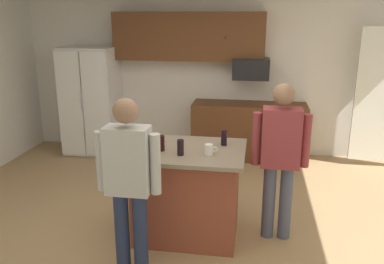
# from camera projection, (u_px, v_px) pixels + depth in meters

# --- Properties ---
(floor) EXTENTS (7.04, 7.04, 0.00)m
(floor) POSITION_uv_depth(u_px,v_px,m) (185.00, 230.00, 4.44)
(floor) COLOR tan
(floor) RESTS_ON ground
(back_wall) EXTENTS (6.40, 0.10, 2.60)m
(back_wall) POSITION_uv_depth(u_px,v_px,m) (214.00, 75.00, 6.72)
(back_wall) COLOR white
(back_wall) RESTS_ON ground
(cabinet_run_upper) EXTENTS (2.40, 0.38, 0.75)m
(cabinet_run_upper) POSITION_uv_depth(u_px,v_px,m) (189.00, 36.00, 6.42)
(cabinet_run_upper) COLOR brown
(cabinet_run_lower) EXTENTS (1.80, 0.63, 0.90)m
(cabinet_run_lower) POSITION_uv_depth(u_px,v_px,m) (248.00, 131.00, 6.57)
(cabinet_run_lower) COLOR brown
(cabinet_run_lower) RESTS_ON ground
(refrigerator) EXTENTS (0.86, 0.76, 1.76)m
(refrigerator) POSITION_uv_depth(u_px,v_px,m) (92.00, 101.00, 6.75)
(refrigerator) COLOR white
(refrigerator) RESTS_ON ground
(microwave_over_range) EXTENTS (0.56, 0.40, 0.32)m
(microwave_over_range) POSITION_uv_depth(u_px,v_px,m) (251.00, 69.00, 6.31)
(microwave_over_range) COLOR black
(kitchen_island) EXTENTS (1.17, 0.92, 0.96)m
(kitchen_island) POSITION_uv_depth(u_px,v_px,m) (187.00, 192.00, 4.25)
(kitchen_island) COLOR brown
(kitchen_island) RESTS_ON ground
(person_host_foreground) EXTENTS (0.57, 0.22, 1.64)m
(person_host_foreground) POSITION_uv_depth(u_px,v_px,m) (280.00, 152.00, 4.06)
(person_host_foreground) COLOR #4C5166
(person_host_foreground) RESTS_ON ground
(person_guest_by_door) EXTENTS (0.57, 0.22, 1.62)m
(person_guest_by_door) POSITION_uv_depth(u_px,v_px,m) (129.00, 177.00, 3.49)
(person_guest_by_door) COLOR #232D4C
(person_guest_by_door) RESTS_ON ground
(tumbler_amber) EXTENTS (0.07, 0.07, 0.15)m
(tumbler_amber) POSITION_uv_depth(u_px,v_px,m) (180.00, 147.00, 3.93)
(tumbler_amber) COLOR black
(tumbler_amber) RESTS_ON kitchen_island
(glass_pilsner) EXTENTS (0.07, 0.07, 0.15)m
(glass_pilsner) POSITION_uv_depth(u_px,v_px,m) (161.00, 143.00, 4.05)
(glass_pilsner) COLOR black
(glass_pilsner) RESTS_ON kitchen_island
(glass_dark_ale) EXTENTS (0.06, 0.06, 0.16)m
(glass_dark_ale) POSITION_uv_depth(u_px,v_px,m) (224.00, 138.00, 4.22)
(glass_dark_ale) COLOR black
(glass_dark_ale) RESTS_ON kitchen_island
(mug_blue_stoneware) EXTENTS (0.12, 0.08, 0.11)m
(mug_blue_stoneware) POSITION_uv_depth(u_px,v_px,m) (209.00, 150.00, 3.94)
(mug_blue_stoneware) COLOR white
(mug_blue_stoneware) RESTS_ON kitchen_island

